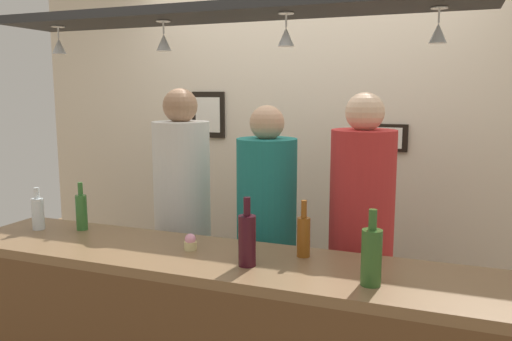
# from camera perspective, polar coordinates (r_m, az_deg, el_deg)

# --- Properties ---
(back_wall) EXTENTS (4.40, 0.06, 2.60)m
(back_wall) POSITION_cam_1_polar(r_m,az_deg,el_deg) (3.61, 5.71, 2.10)
(back_wall) COLOR beige
(back_wall) RESTS_ON ground_plane
(bar_counter) EXTENTS (2.70, 0.55, 0.98)m
(bar_counter) POSITION_cam_1_polar(r_m,az_deg,el_deg) (2.34, -5.58, -18.03)
(bar_counter) COLOR brown
(bar_counter) RESTS_ON ground_plane
(overhead_glass_rack) EXTENTS (2.20, 0.36, 0.04)m
(overhead_glass_rack) POSITION_cam_1_polar(r_m,az_deg,el_deg) (2.29, -3.76, 17.27)
(overhead_glass_rack) COLOR black
(hanging_wineglass_far_left) EXTENTS (0.07, 0.07, 0.13)m
(hanging_wineglass_far_left) POSITION_cam_1_polar(r_m,az_deg,el_deg) (2.75, -21.22, 12.96)
(hanging_wineglass_far_left) COLOR silver
(hanging_wineglass_far_left) RESTS_ON overhead_glass_rack
(hanging_wineglass_left) EXTENTS (0.07, 0.07, 0.13)m
(hanging_wineglass_left) POSITION_cam_1_polar(r_m,az_deg,el_deg) (2.41, -10.29, 14.06)
(hanging_wineglass_left) COLOR silver
(hanging_wineglass_left) RESTS_ON overhead_glass_rack
(hanging_wineglass_center_left) EXTENTS (0.07, 0.07, 0.13)m
(hanging_wineglass_center_left) POSITION_cam_1_polar(r_m,az_deg,el_deg) (2.14, 3.39, 14.85)
(hanging_wineglass_center_left) COLOR silver
(hanging_wineglass_center_left) RESTS_ON overhead_glass_rack
(hanging_wineglass_center) EXTENTS (0.07, 0.07, 0.13)m
(hanging_wineglass_center) POSITION_cam_1_polar(r_m,az_deg,el_deg) (2.12, 19.74, 14.42)
(hanging_wineglass_center) COLOR silver
(hanging_wineglass_center) RESTS_ON overhead_glass_rack
(person_left_white_patterned_shirt) EXTENTS (0.34, 0.34, 1.74)m
(person_left_white_patterned_shirt) POSITION_cam_1_polar(r_m,az_deg,el_deg) (3.11, -8.25, -3.64)
(person_left_white_patterned_shirt) COLOR #2D334C
(person_left_white_patterned_shirt) RESTS_ON ground_plane
(person_middle_teal_shirt) EXTENTS (0.34, 0.34, 1.65)m
(person_middle_teal_shirt) POSITION_cam_1_polar(r_m,az_deg,el_deg) (2.91, 1.20, -5.69)
(person_middle_teal_shirt) COLOR #2D334C
(person_middle_teal_shirt) RESTS_ON ground_plane
(person_right_red_shirt) EXTENTS (0.34, 0.34, 1.72)m
(person_right_red_shirt) POSITION_cam_1_polar(r_m,az_deg,el_deg) (2.77, 11.73, -5.65)
(person_right_red_shirt) COLOR #2D334C
(person_right_red_shirt) RESTS_ON ground_plane
(bottle_soda_clear) EXTENTS (0.06, 0.06, 0.23)m
(bottle_soda_clear) POSITION_cam_1_polar(r_m,az_deg,el_deg) (3.00, -23.26, -4.37)
(bottle_soda_clear) COLOR silver
(bottle_soda_clear) RESTS_ON bar_counter
(bottle_champagne_green) EXTENTS (0.08, 0.08, 0.30)m
(bottle_champagne_green) POSITION_cam_1_polar(r_m,az_deg,el_deg) (2.02, 12.82, -9.28)
(bottle_champagne_green) COLOR #2D5623
(bottle_champagne_green) RESTS_ON bar_counter
(bottle_beer_amber_tall) EXTENTS (0.06, 0.06, 0.26)m
(bottle_beer_amber_tall) POSITION_cam_1_polar(r_m,az_deg,el_deg) (2.32, 5.35, -7.21)
(bottle_beer_amber_tall) COLOR brown
(bottle_beer_amber_tall) RESTS_ON bar_counter
(bottle_beer_green_import) EXTENTS (0.06, 0.06, 0.26)m
(bottle_beer_green_import) POSITION_cam_1_polar(r_m,az_deg,el_deg) (2.90, -18.98, -4.32)
(bottle_beer_green_import) COLOR #336B2D
(bottle_beer_green_import) RESTS_ON bar_counter
(bottle_wine_dark_red) EXTENTS (0.08, 0.08, 0.30)m
(bottle_wine_dark_red) POSITION_cam_1_polar(r_m,az_deg,el_deg) (2.19, -1.01, -7.69)
(bottle_wine_dark_red) COLOR #380F19
(bottle_wine_dark_red) RESTS_ON bar_counter
(cupcake) EXTENTS (0.06, 0.06, 0.08)m
(cupcake) POSITION_cam_1_polar(r_m,az_deg,el_deg) (2.44, -7.37, -7.99)
(cupcake) COLOR beige
(cupcake) RESTS_ON bar_counter
(picture_frame_lower_pair) EXTENTS (0.30, 0.02, 0.18)m
(picture_frame_lower_pair) POSITION_cam_1_polar(r_m,az_deg,el_deg) (3.46, 14.19, 3.59)
(picture_frame_lower_pair) COLOR black
(picture_frame_lower_pair) RESTS_ON back_wall
(picture_frame_caricature) EXTENTS (0.26, 0.02, 0.34)m
(picture_frame_caricature) POSITION_cam_1_polar(r_m,az_deg,el_deg) (3.82, -5.37, 6.24)
(picture_frame_caricature) COLOR black
(picture_frame_caricature) RESTS_ON back_wall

